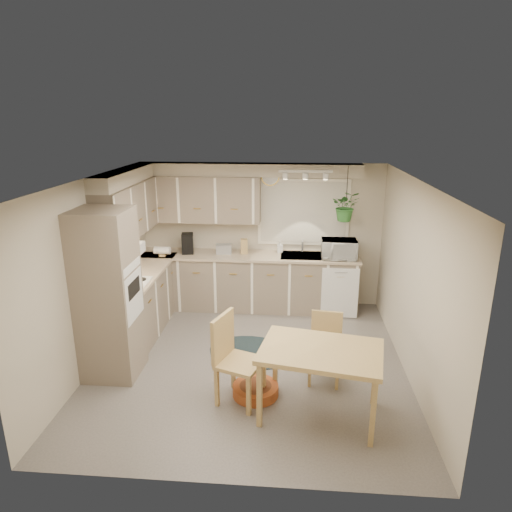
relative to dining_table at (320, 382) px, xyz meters
name	(u,v)px	position (x,y,z in m)	size (l,w,h in m)	color
floor	(249,362)	(-0.85, 1.03, -0.40)	(4.20, 4.20, 0.00)	slate
ceiling	(249,180)	(-0.85, 1.03, 2.00)	(4.20, 4.20, 0.00)	silver
wall_back	(261,235)	(-0.85, 3.13, 0.80)	(4.00, 0.04, 2.40)	#BDB29C
wall_front	(224,364)	(-0.85, -1.07, 0.80)	(4.00, 0.04, 2.40)	#BDB29C
wall_left	(94,272)	(-2.85, 1.03, 0.80)	(0.04, 4.20, 2.40)	#BDB29C
wall_right	(413,281)	(1.15, 1.03, 0.80)	(0.04, 4.20, 2.40)	#BDB29C
base_cab_left	(143,301)	(-2.55, 1.91, 0.05)	(0.60, 1.85, 0.90)	gray
base_cab_back	(248,282)	(-1.05, 2.83, 0.05)	(3.60, 0.60, 0.90)	gray
counter_left	(141,271)	(-2.54, 1.91, 0.52)	(0.64, 1.89, 0.04)	tan
counter_back	(247,256)	(-1.05, 2.82, 0.52)	(3.64, 0.64, 0.04)	tan
oven_stack	(108,295)	(-2.53, 0.66, 0.65)	(0.65, 0.65, 2.10)	gray
wall_oven_face	(134,296)	(-2.21, 0.66, 0.65)	(0.02, 0.56, 0.58)	white
upper_cab_left	(130,209)	(-2.68, 2.03, 1.43)	(0.35, 2.00, 0.75)	gray
upper_cab_back	(199,199)	(-1.85, 2.96, 1.43)	(2.00, 0.35, 0.75)	gray
soffit_left	(125,176)	(-2.70, 2.03, 1.90)	(0.30, 2.00, 0.20)	#BDB29C
soffit_back	(248,170)	(-1.05, 2.98, 1.90)	(3.60, 0.30, 0.20)	#BDB29C
cooktop	(128,284)	(-2.53, 1.33, 0.55)	(0.52, 0.58, 0.02)	white
range_hood	(124,251)	(-2.55, 1.33, 1.00)	(0.40, 0.60, 0.14)	white
window_blinds	(303,212)	(-0.15, 3.10, 1.20)	(1.40, 0.02, 1.00)	silver
window_frame	(303,212)	(-0.15, 3.11, 1.20)	(1.50, 0.02, 1.10)	white
sink	(302,258)	(-0.15, 2.83, 0.50)	(0.70, 0.48, 0.10)	#A8AAAF
dishwasher_front	(340,293)	(0.45, 2.52, 0.03)	(0.58, 0.01, 0.83)	white
track_light_bar	(306,171)	(-0.15, 2.58, 1.93)	(0.80, 0.04, 0.04)	white
wall_clock	(270,177)	(-0.70, 3.10, 1.78)	(0.30, 0.30, 0.03)	gold
dining_table	(320,382)	(0.00, 0.00, 0.00)	(1.26, 0.84, 0.79)	tan
chair_left	(240,361)	(-0.87, 0.18, 0.12)	(0.48, 0.48, 1.03)	tan
chair_back	(325,350)	(0.10, 0.67, 0.03)	(0.40, 0.40, 0.85)	tan
braided_rug	(252,352)	(-0.84, 1.30, -0.39)	(1.21, 0.90, 0.01)	black
pet_bed	(256,390)	(-0.71, 0.30, -0.33)	(0.53, 0.53, 0.12)	#A23F20
microwave	(339,247)	(0.42, 2.73, 0.73)	(0.55, 0.31, 0.37)	white
soap_bottle	(280,250)	(-0.53, 2.98, 0.59)	(0.09, 0.20, 0.09)	white
hanging_plant	(346,209)	(0.49, 2.73, 1.34)	(0.42, 0.47, 0.37)	#2E6D2B
coffee_maker	(188,243)	(-2.05, 2.83, 0.71)	(0.19, 0.23, 0.33)	black
toaster	(224,249)	(-1.45, 2.85, 0.62)	(0.25, 0.14, 0.15)	#A8AAAF
knife_block	(244,246)	(-1.11, 2.88, 0.67)	(0.11, 0.11, 0.24)	tan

